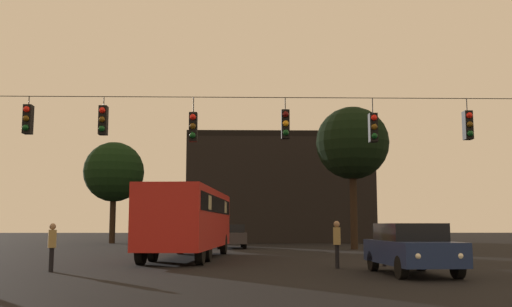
% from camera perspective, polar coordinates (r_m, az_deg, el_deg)
% --- Properties ---
extents(ground_plane, '(168.00, 168.00, 0.00)m').
position_cam_1_polar(ground_plane, '(31.52, -1.03, -9.78)').
color(ground_plane, black).
rests_on(ground_plane, ground).
extents(overhead_signal_span, '(21.16, 0.44, 6.07)m').
position_cam_1_polar(overhead_signal_span, '(18.71, -1.00, -0.16)').
color(overhead_signal_span, black).
rests_on(overhead_signal_span, ground).
extents(city_bus, '(3.31, 11.16, 3.00)m').
position_cam_1_polar(city_bus, '(25.99, -6.59, -6.19)').
color(city_bus, '#B21E19').
rests_on(city_bus, ground).
extents(car_near_right, '(2.01, 4.41, 1.52)m').
position_cam_1_polar(car_near_right, '(18.11, 15.10, -8.99)').
color(car_near_right, navy).
rests_on(car_near_right, ground).
extents(car_far_left, '(2.03, 4.41, 1.52)m').
position_cam_1_polar(car_far_left, '(37.62, -2.47, -8.13)').
color(car_far_left, '#2D2D33').
rests_on(car_far_left, ground).
extents(pedestrian_crossing_left, '(0.35, 0.42, 1.53)m').
position_cam_1_polar(pedestrian_crossing_left, '(19.61, -19.55, -8.50)').
color(pedestrian_crossing_left, black).
rests_on(pedestrian_crossing_left, ground).
extents(pedestrian_crossing_center, '(0.32, 0.41, 1.53)m').
position_cam_1_polar(pedestrian_crossing_center, '(21.56, 12.55, -8.57)').
color(pedestrian_crossing_center, black).
rests_on(pedestrian_crossing_center, ground).
extents(pedestrian_crossing_right, '(0.30, 0.40, 1.61)m').
position_cam_1_polar(pedestrian_crossing_right, '(20.24, 8.02, -8.63)').
color(pedestrian_crossing_right, black).
rests_on(pedestrian_crossing_right, ground).
extents(corner_building, '(15.77, 11.70, 9.34)m').
position_cam_1_polar(corner_building, '(53.36, 2.13, -3.67)').
color(corner_building, black).
rests_on(corner_building, ground).
extents(tree_left_silhouette, '(4.96, 4.96, 8.35)m').
position_cam_1_polar(tree_left_silhouette, '(49.17, -13.88, -1.81)').
color(tree_left_silhouette, black).
rests_on(tree_left_silhouette, ground).
extents(tree_behind_building, '(4.55, 4.55, 8.86)m').
position_cam_1_polar(tree_behind_building, '(36.55, 9.51, 0.97)').
color(tree_behind_building, black).
rests_on(tree_behind_building, ground).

